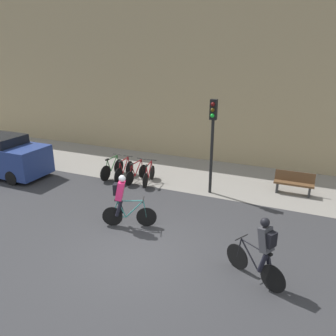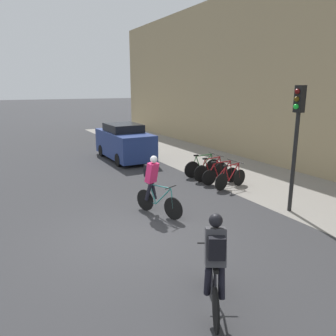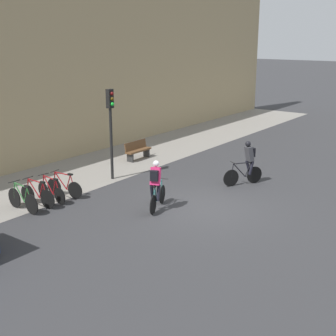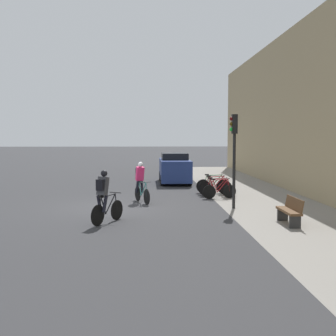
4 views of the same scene
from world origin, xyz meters
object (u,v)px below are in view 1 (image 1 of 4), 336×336
Objects in this scene: cyclist_grey at (262,250)px; cyclist_pink at (123,199)px; parked_bike_3 at (149,175)px; parked_car at (3,156)px; parked_bike_2 at (136,173)px; bench at (294,183)px; traffic_light_pole at (213,130)px; parked_bike_0 at (112,169)px; parked_bike_1 at (124,171)px.

cyclist_pink is at bearing 166.07° from cyclist_grey.
cyclist_pink is at bearing -75.92° from parked_bike_3.
cyclist_grey is 12.46m from parked_car.
parked_bike_2 is 6.27m from parked_car.
parked_car reaches higher than bench.
traffic_light_pole is at bearing 1.73° from parked_bike_2.
parked_bike_3 is 5.96m from bench.
cyclist_pink is at bearing -52.72° from parked_bike_0.
cyclist_pink is 7.00m from bench.
cyclist_pink is at bearing -14.70° from parked_car.
parked_bike_2 reaches higher than bench.
traffic_light_pole is at bearing 10.59° from parked_car.
cyclist_grey is (4.51, -1.12, -0.00)m from cyclist_pink.
parked_bike_2 is (1.24, -0.00, -0.03)m from parked_bike_0.
parked_bike_0 reaches higher than parked_bike_1.
parked_bike_0 is 1.05× the size of parked_bike_2.
traffic_light_pole is at bearing 1.24° from parked_bike_0.
parked_bike_2 is 4.00m from traffic_light_pole.
parked_bike_3 is (0.62, 0.00, 0.01)m from parked_bike_2.
parked_bike_0 is 1.07× the size of parked_bike_3.
cyclist_grey reaches higher than parked_bike_0.
parked_bike_0 is at bearing 19.01° from parked_car.
parked_bike_2 is at bearing -179.90° from parked_bike_3.
parked_bike_3 is at bearing -0.01° from parked_bike_1.
parked_car is (-4.79, -1.65, 0.48)m from parked_bike_0.
parked_car is (-6.65, -1.65, 0.51)m from parked_bike_3.
bench is (7.05, 1.34, 0.06)m from parked_bike_1.
cyclist_pink is at bearing -67.15° from parked_bike_2.
parked_bike_3 is (1.24, -0.00, -0.02)m from parked_bike_1.
cyclist_pink is 1.03× the size of parked_bike_1.
parked_bike_1 is 1.06× the size of parked_bike_3.
cyclist_pink reaches higher than parked_bike_0.
parked_car is (-9.36, -1.75, -1.69)m from traffic_light_pole.
cyclist_grey is 1.04× the size of parked_bike_1.
traffic_light_pole is (3.33, 0.10, 2.21)m from parked_bike_2.
parked_bike_3 is 0.37× the size of parked_car.
traffic_light_pole is at bearing 2.10° from parked_bike_3.
cyclist_pink is 0.99× the size of cyclist_grey.
cyclist_grey is at bearing -38.19° from parked_bike_2.
parked_bike_0 is (-2.77, 3.63, -0.53)m from cyclist_pink.
bench is at bearing 13.51° from parked_car.
parked_bike_2 is at bearing 112.85° from cyclist_pink.
cyclist_grey is 1.09× the size of parked_bike_2.
cyclist_grey reaches higher than cyclist_pink.
parked_car is at bearing -169.41° from traffic_light_pole.
bench is at bearing 13.00° from parked_bike_3.
parked_car reaches higher than parked_bike_1.
cyclist_pink is 0.41× the size of parked_car.
bench is 0.35× the size of parked_car.
cyclist_pink is 0.47× the size of traffic_light_pole.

